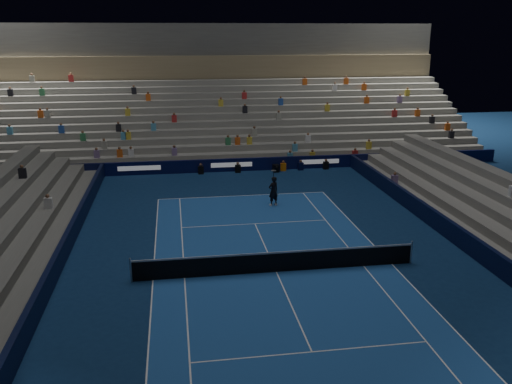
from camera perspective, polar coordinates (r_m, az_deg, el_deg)
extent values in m
plane|color=#0C244A|center=(24.49, 2.17, -8.49)|extent=(90.00, 90.00, 0.00)
cube|color=#1B4A96|center=(24.49, 2.17, -8.48)|extent=(10.97, 23.77, 0.01)
cube|color=#080C33|center=(41.67, -2.63, 2.89)|extent=(44.00, 0.25, 1.00)
cube|color=black|center=(27.69, 22.40, -5.62)|extent=(0.25, 37.00, 1.00)
cube|color=black|center=(24.50, -20.95, -8.36)|extent=(0.25, 37.00, 1.00)
cube|color=slate|center=(42.70, -2.77, 2.88)|extent=(44.00, 1.00, 0.50)
cube|color=slate|center=(43.61, -2.92, 3.51)|extent=(44.00, 1.00, 1.00)
cube|color=slate|center=(44.52, -3.06, 4.11)|extent=(44.00, 1.00, 1.50)
cube|color=slate|center=(45.44, -3.19, 4.69)|extent=(44.00, 1.00, 2.00)
cube|color=slate|center=(46.37, -3.32, 5.24)|extent=(44.00, 1.00, 2.50)
cube|color=slate|center=(47.30, -3.45, 5.78)|extent=(44.00, 1.00, 3.00)
cube|color=slate|center=(48.23, -3.57, 6.29)|extent=(44.00, 1.00, 3.50)
cube|color=slate|center=(49.17, -3.68, 6.78)|extent=(44.00, 1.00, 4.00)
cube|color=slate|center=(50.11, -3.79, 7.25)|extent=(44.00, 1.00, 4.50)
cube|color=slate|center=(51.05, -3.90, 7.71)|extent=(44.00, 1.00, 5.00)
cube|color=slate|center=(52.00, -4.00, 8.15)|extent=(44.00, 1.00, 5.50)
cube|color=slate|center=(52.95, -4.10, 8.58)|extent=(44.00, 1.00, 6.00)
cube|color=#7D6D4D|center=(53.63, -4.30, 13.08)|extent=(44.00, 0.60, 2.20)
cube|color=#494947|center=(54.92, -4.48, 15.87)|extent=(44.00, 2.40, 3.00)
cube|color=slate|center=(28.20, 23.75, -5.93)|extent=(1.00, 37.00, 0.50)
cube|color=slate|center=(28.65, 25.50, -5.27)|extent=(1.00, 37.00, 1.00)
cube|color=#5E5E5A|center=(24.79, -22.72, -8.90)|extent=(1.00, 37.00, 0.50)
cube|color=#5E5E5A|center=(24.96, -25.03, -8.38)|extent=(1.00, 37.00, 1.00)
cylinder|color=#B2B2B7|center=(23.97, -13.17, -8.08)|extent=(0.10, 0.10, 1.10)
cylinder|color=#B2B2B7|center=(26.16, 16.17, -6.16)|extent=(0.10, 0.10, 1.10)
cube|color=black|center=(24.30, 2.18, -7.53)|extent=(12.80, 0.03, 0.90)
cube|color=white|center=(24.11, 2.20, -6.47)|extent=(12.80, 0.04, 0.08)
imported|color=black|center=(33.24, 1.86, 0.10)|extent=(0.81, 0.69, 1.87)
cube|color=black|center=(41.52, 2.13, 2.54)|extent=(0.51, 0.59, 0.57)
cylinder|color=black|center=(41.06, 2.25, 2.63)|extent=(0.22, 0.37, 0.16)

